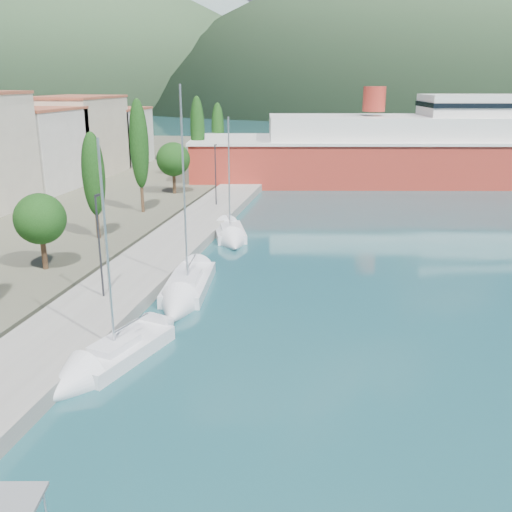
# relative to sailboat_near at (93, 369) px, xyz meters

# --- Properties ---
(ground) EXTENTS (1400.00, 1400.00, 0.00)m
(ground) POSITION_rel_sailboat_near_xyz_m (6.00, 114.62, -0.31)
(ground) COLOR #1E4F56
(quay) EXTENTS (5.00, 88.00, 0.80)m
(quay) POSITION_rel_sailboat_near_xyz_m (-3.00, 20.62, 0.09)
(quay) COLOR gray
(quay) RESTS_ON ground
(tree_row) EXTENTS (3.76, 63.48, 10.72)m
(tree_row) POSITION_rel_sailboat_near_xyz_m (-9.25, 26.91, 5.45)
(tree_row) COLOR #47301E
(tree_row) RESTS_ON land_strip
(lamp_posts) EXTENTS (0.15, 45.91, 6.06)m
(lamp_posts) POSITION_rel_sailboat_near_xyz_m (-3.00, 10.02, 3.77)
(lamp_posts) COLOR #2D2D33
(lamp_posts) RESTS_ON quay
(sailboat_near) EXTENTS (4.47, 8.44, 11.62)m
(sailboat_near) POSITION_rel_sailboat_near_xyz_m (0.00, 0.00, 0.00)
(sailboat_near) COLOR silver
(sailboat_near) RESTS_ON ground
(sailboat_mid) EXTENTS (3.66, 9.83, 13.81)m
(sailboat_mid) POSITION_rel_sailboat_near_xyz_m (1.25, 9.38, 0.02)
(sailboat_mid) COLOR silver
(sailboat_mid) RESTS_ON ground
(sailboat_far) EXTENTS (4.74, 7.94, 11.12)m
(sailboat_far) POSITION_rel_sailboat_near_xyz_m (1.14, 23.14, -0.00)
(sailboat_far) COLOR silver
(sailboat_far) RESTS_ON ground
(ferry) EXTENTS (66.18, 25.25, 12.86)m
(ferry) POSITION_rel_sailboat_near_xyz_m (21.48, 57.16, 3.60)
(ferry) COLOR #A42E21
(ferry) RESTS_ON ground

